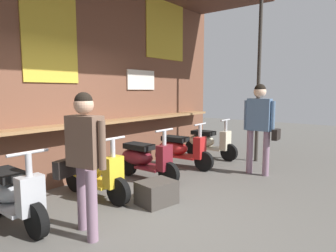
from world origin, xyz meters
The scene contains 10 objects.
ground_plane centered at (0.00, 0.00, 0.00)m, with size 25.64×25.64×0.00m, color #56544F.
market_stall_facade centered at (0.00, 1.90, 2.15)m, with size 9.16×2.24×3.94m.
scooter_silver centered at (-1.18, 1.08, 0.39)m, with size 0.46×1.40×0.97m.
scooter_yellow centered at (0.02, 1.08, 0.39)m, with size 0.46×1.40×0.97m.
scooter_maroon centered at (1.19, 1.08, 0.39)m, with size 0.46×1.40×0.97m.
scooter_red centered at (2.32, 1.08, 0.39)m, with size 0.48×1.40×0.97m.
scooter_cream centered at (3.46, 1.08, 0.39)m, with size 0.46×1.40×0.97m.
shopper_with_handbag centered at (2.79, -0.46, 1.08)m, with size 0.29×0.68×1.75m.
shopper_browsing centered at (-0.79, 0.14, 0.97)m, with size 0.35×0.65×1.61m.
merchandise_crate centered at (0.41, 0.11, 0.17)m, with size 0.52×0.41×0.33m, color #3D3833.
Camera 1 is at (-2.76, -2.59, 1.63)m, focal length 31.99 mm.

